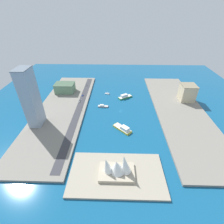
# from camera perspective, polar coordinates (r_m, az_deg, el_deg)

# --- Properties ---
(ground_plane) EXTENTS (440.00, 440.00, 0.00)m
(ground_plane) POSITION_cam_1_polar(r_m,az_deg,el_deg) (243.33, 2.97, 0.55)
(ground_plane) COLOR #145684
(quay_west) EXTENTS (70.00, 240.00, 2.56)m
(quay_west) POSITION_cam_1_polar(r_m,az_deg,el_deg) (260.01, 22.45, 0.46)
(quay_west) COLOR gray
(quay_west) RESTS_ON ground_plane
(quay_east) EXTENTS (70.00, 240.00, 2.56)m
(quay_east) POSITION_cam_1_polar(r_m,az_deg,el_deg) (255.32, -16.88, 1.06)
(quay_east) COLOR gray
(quay_east) RESTS_ON ground_plane
(peninsula_point) EXTENTS (86.63, 48.12, 2.00)m
(peninsula_point) POSITION_cam_1_polar(r_m,az_deg,el_deg) (161.72, 1.64, -20.71)
(peninsula_point) COLOR #A89E89
(peninsula_point) RESTS_ON ground_plane
(road_strip) EXTENTS (9.57, 228.00, 0.15)m
(road_strip) POSITION_cam_1_polar(r_m,az_deg,el_deg) (247.86, -11.35, 1.26)
(road_strip) COLOR #38383D
(road_strip) RESTS_ON quay_east
(sailboat_small_white) EXTENTS (8.74, 5.21, 11.83)m
(sailboat_small_white) POSITION_cam_1_polar(r_m,az_deg,el_deg) (288.51, -1.66, 6.42)
(sailboat_small_white) COLOR white
(sailboat_small_white) RESTS_ON ground_plane
(yacht_sleek_gray) EXTENTS (16.87, 5.60, 3.65)m
(yacht_sleek_gray) POSITION_cam_1_polar(r_m,az_deg,el_deg) (251.15, -3.19, 2.04)
(yacht_sleek_gray) COLOR #999EA3
(yacht_sleek_gray) RESTS_ON ground_plane
(ferry_yellow_fast) EXTENTS (23.95, 23.67, 6.21)m
(ferry_yellow_fast) POSITION_cam_1_polar(r_m,az_deg,el_deg) (205.77, 3.85, -5.76)
(ferry_yellow_fast) COLOR yellow
(ferry_yellow_fast) RESTS_ON ground_plane
(ferry_green_doubledeck) EXTENTS (24.55, 19.42, 6.61)m
(ferry_green_doubledeck) POSITION_cam_1_polar(r_m,az_deg,el_deg) (276.29, 4.50, 5.36)
(ferry_green_doubledeck) COLOR #2D8C4C
(ferry_green_doubledeck) RESTS_ON ground_plane
(office_block_beige) EXTENTS (22.36, 22.97, 25.78)m
(office_block_beige) POSITION_cam_1_polar(r_m,az_deg,el_deg) (285.46, 24.72, 6.17)
(office_block_beige) COLOR #C6B793
(office_block_beige) RESTS_ON quay_west
(tower_tall_glass) EXTENTS (14.65, 22.01, 72.79)m
(tower_tall_glass) POSITION_cam_1_polar(r_m,az_deg,el_deg) (216.03, -26.45, 4.23)
(tower_tall_glass) COLOR #8C9EB2
(tower_tall_glass) RESTS_ON quay_east
(terminal_long_green) EXTENTS (32.95, 23.68, 15.38)m
(terminal_long_green) POSITION_cam_1_polar(r_m,az_deg,el_deg) (299.68, -16.06, 8.15)
(terminal_long_green) COLOR slate
(terminal_long_green) RESTS_ON quay_east
(hatchback_blue) EXTENTS (2.07, 4.46, 1.47)m
(hatchback_blue) POSITION_cam_1_polar(r_m,az_deg,el_deg) (281.68, -10.17, 5.74)
(hatchback_blue) COLOR black
(hatchback_blue) RESTS_ON road_strip
(van_white) EXTENTS (2.04, 4.31, 1.69)m
(van_white) POSITION_cam_1_polar(r_m,az_deg,el_deg) (265.02, -11.08, 3.78)
(van_white) COLOR black
(van_white) RESTS_ON road_strip
(sedan_silver) EXTENTS (2.04, 4.63, 1.70)m
(sedan_silver) POSITION_cam_1_polar(r_m,az_deg,el_deg) (318.14, -8.97, 9.23)
(sedan_silver) COLOR black
(sedan_silver) RESTS_ON road_strip
(traffic_light_waterfront) EXTENTS (0.36, 0.36, 6.50)m
(traffic_light_waterfront) POSITION_cam_1_polar(r_m,az_deg,el_deg) (238.13, -10.37, 1.15)
(traffic_light_waterfront) COLOR black
(traffic_light_waterfront) RESTS_ON quay_east
(opera_landmark) EXTENTS (32.45, 20.88, 23.74)m
(opera_landmark) POSITION_cam_1_polar(r_m,az_deg,el_deg) (154.47, 1.76, -18.75)
(opera_landmark) COLOR #BCAD93
(opera_landmark) RESTS_ON peninsula_point
(park_tree_cluster) EXTENTS (9.45, 14.71, 8.71)m
(park_tree_cluster) POSITION_cam_1_polar(r_m,az_deg,el_deg) (285.75, 23.45, 4.80)
(park_tree_cluster) COLOR brown
(park_tree_cluster) RESTS_ON quay_west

